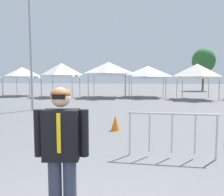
{
  "coord_description": "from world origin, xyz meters",
  "views": [
    {
      "loc": [
        0.69,
        -2.14,
        1.89
      ],
      "look_at": [
        -0.11,
        4.39,
        1.3
      ],
      "focal_mm": 36.07,
      "sensor_mm": 36.0,
      "label": 1
    }
  ],
  "objects_px": {
    "traffic_cone_lot_center": "(115,123)",
    "crowd_barrier_mid_lot": "(172,126)",
    "canopy_tent_left_of_center": "(22,73)",
    "canopy_tent_behind_center": "(197,71)",
    "canopy_tent_right_of_center": "(61,70)",
    "canopy_tent_behind_right": "(147,72)",
    "person_foreground": "(62,150)",
    "canopy_tent_behind_left": "(108,69)",
    "tree_behind_tents_right": "(204,61)",
    "light_pole_near_lift": "(30,26)"
  },
  "relations": [
    {
      "from": "canopy_tent_right_of_center",
      "to": "canopy_tent_behind_right",
      "type": "distance_m",
      "value": 8.46
    },
    {
      "from": "canopy_tent_behind_right",
      "to": "person_foreground",
      "type": "relative_size",
      "value": 2.01
    },
    {
      "from": "canopy_tent_behind_center",
      "to": "tree_behind_tents_right",
      "type": "height_order",
      "value": "tree_behind_tents_right"
    },
    {
      "from": "canopy_tent_left_of_center",
      "to": "tree_behind_tents_right",
      "type": "xyz_separation_m",
      "value": [
        21.39,
        12.16,
        1.93
      ]
    },
    {
      "from": "person_foreground",
      "to": "tree_behind_tents_right",
      "type": "bearing_deg",
      "value": 72.4
    },
    {
      "from": "canopy_tent_behind_center",
      "to": "tree_behind_tents_right",
      "type": "xyz_separation_m",
      "value": [
        4.24,
        13.87,
        1.9
      ]
    },
    {
      "from": "canopy_tent_behind_center",
      "to": "canopy_tent_right_of_center",
      "type": "bearing_deg",
      "value": 175.88
    },
    {
      "from": "canopy_tent_left_of_center",
      "to": "canopy_tent_behind_center",
      "type": "height_order",
      "value": "canopy_tent_behind_center"
    },
    {
      "from": "canopy_tent_left_of_center",
      "to": "canopy_tent_behind_left",
      "type": "height_order",
      "value": "canopy_tent_behind_left"
    },
    {
      "from": "canopy_tent_behind_left",
      "to": "light_pole_near_lift",
      "type": "relative_size",
      "value": 0.43
    },
    {
      "from": "canopy_tent_behind_center",
      "to": "crowd_barrier_mid_lot",
      "type": "distance_m",
      "value": 15.85
    },
    {
      "from": "canopy_tent_left_of_center",
      "to": "person_foreground",
      "type": "xyz_separation_m",
      "value": [
        11.28,
        -19.73,
        -1.39
      ]
    },
    {
      "from": "person_foreground",
      "to": "traffic_cone_lot_center",
      "type": "distance_m",
      "value": 5.45
    },
    {
      "from": "person_foreground",
      "to": "canopy_tent_behind_center",
      "type": "bearing_deg",
      "value": 71.93
    },
    {
      "from": "canopy_tent_left_of_center",
      "to": "traffic_cone_lot_center",
      "type": "xyz_separation_m",
      "value": [
        11.34,
        -14.33,
        -2.15
      ]
    },
    {
      "from": "canopy_tent_behind_right",
      "to": "canopy_tent_behind_center",
      "type": "bearing_deg",
      "value": -23.49
    },
    {
      "from": "canopy_tent_behind_right",
      "to": "light_pole_near_lift",
      "type": "distance_m",
      "value": 12.42
    },
    {
      "from": "person_foreground",
      "to": "tree_behind_tents_right",
      "type": "xyz_separation_m",
      "value": [
        10.11,
        31.88,
        3.31
      ]
    },
    {
      "from": "canopy_tent_right_of_center",
      "to": "person_foreground",
      "type": "bearing_deg",
      "value": -70.38
    },
    {
      "from": "canopy_tent_behind_right",
      "to": "tree_behind_tents_right",
      "type": "xyz_separation_m",
      "value": [
        8.45,
        12.03,
        1.93
      ]
    },
    {
      "from": "canopy_tent_behind_left",
      "to": "tree_behind_tents_right",
      "type": "distance_m",
      "value": 17.72
    },
    {
      "from": "traffic_cone_lot_center",
      "to": "canopy_tent_right_of_center",
      "type": "bearing_deg",
      "value": 116.72
    },
    {
      "from": "light_pole_near_lift",
      "to": "traffic_cone_lot_center",
      "type": "xyz_separation_m",
      "value": [
        5.34,
        -4.42,
        -4.52
      ]
    },
    {
      "from": "canopy_tent_right_of_center",
      "to": "traffic_cone_lot_center",
      "type": "xyz_separation_m",
      "value": [
        6.81,
        -13.53,
        -2.37
      ]
    },
    {
      "from": "canopy_tent_left_of_center",
      "to": "traffic_cone_lot_center",
      "type": "bearing_deg",
      "value": -51.63
    },
    {
      "from": "light_pole_near_lift",
      "to": "canopy_tent_behind_center",
      "type": "bearing_deg",
      "value": 36.31
    },
    {
      "from": "canopy_tent_behind_right",
      "to": "tree_behind_tents_right",
      "type": "height_order",
      "value": "tree_behind_tents_right"
    },
    {
      "from": "canopy_tent_left_of_center",
      "to": "person_foreground",
      "type": "distance_m",
      "value": 22.77
    },
    {
      "from": "crowd_barrier_mid_lot",
      "to": "light_pole_near_lift",
      "type": "bearing_deg",
      "value": 134.87
    },
    {
      "from": "canopy_tent_left_of_center",
      "to": "canopy_tent_right_of_center",
      "type": "height_order",
      "value": "canopy_tent_right_of_center"
    },
    {
      "from": "canopy_tent_behind_center",
      "to": "person_foreground",
      "type": "xyz_separation_m",
      "value": [
        -5.88,
        -18.01,
        -1.42
      ]
    },
    {
      "from": "canopy_tent_behind_right",
      "to": "traffic_cone_lot_center",
      "type": "distance_m",
      "value": 14.7
    },
    {
      "from": "canopy_tent_right_of_center",
      "to": "light_pole_near_lift",
      "type": "bearing_deg",
      "value": -80.84
    },
    {
      "from": "traffic_cone_lot_center",
      "to": "canopy_tent_left_of_center",
      "type": "bearing_deg",
      "value": 128.37
    },
    {
      "from": "person_foreground",
      "to": "traffic_cone_lot_center",
      "type": "xyz_separation_m",
      "value": [
        0.06,
        5.4,
        -0.77
      ]
    },
    {
      "from": "person_foreground",
      "to": "crowd_barrier_mid_lot",
      "type": "distance_m",
      "value": 3.3
    },
    {
      "from": "canopy_tent_right_of_center",
      "to": "tree_behind_tents_right",
      "type": "bearing_deg",
      "value": 37.54
    },
    {
      "from": "canopy_tent_behind_left",
      "to": "crowd_barrier_mid_lot",
      "type": "relative_size",
      "value": 1.74
    },
    {
      "from": "light_pole_near_lift",
      "to": "tree_behind_tents_right",
      "type": "bearing_deg",
      "value": 55.1
    },
    {
      "from": "light_pole_near_lift",
      "to": "crowd_barrier_mid_lot",
      "type": "xyz_separation_m",
      "value": [
        6.96,
        -7.0,
        -4.04
      ]
    },
    {
      "from": "person_foreground",
      "to": "crowd_barrier_mid_lot",
      "type": "height_order",
      "value": "person_foreground"
    },
    {
      "from": "crowd_barrier_mid_lot",
      "to": "traffic_cone_lot_center",
      "type": "height_order",
      "value": "crowd_barrier_mid_lot"
    },
    {
      "from": "canopy_tent_right_of_center",
      "to": "canopy_tent_behind_right",
      "type": "bearing_deg",
      "value": 6.26
    },
    {
      "from": "person_foreground",
      "to": "tree_behind_tents_right",
      "type": "height_order",
      "value": "tree_behind_tents_right"
    },
    {
      "from": "canopy_tent_behind_left",
      "to": "canopy_tent_behind_center",
      "type": "xyz_separation_m",
      "value": [
        8.0,
        -1.15,
        -0.31
      ]
    },
    {
      "from": "canopy_tent_right_of_center",
      "to": "traffic_cone_lot_center",
      "type": "distance_m",
      "value": 15.33
    },
    {
      "from": "traffic_cone_lot_center",
      "to": "crowd_barrier_mid_lot",
      "type": "bearing_deg",
      "value": -57.77
    },
    {
      "from": "canopy_tent_left_of_center",
      "to": "light_pole_near_lift",
      "type": "xyz_separation_m",
      "value": [
        6.0,
        -9.91,
        2.37
      ]
    },
    {
      "from": "canopy_tent_behind_left",
      "to": "traffic_cone_lot_center",
      "type": "bearing_deg",
      "value": -80.98
    },
    {
      "from": "crowd_barrier_mid_lot",
      "to": "canopy_tent_behind_center",
      "type": "bearing_deg",
      "value": 74.58
    }
  ]
}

